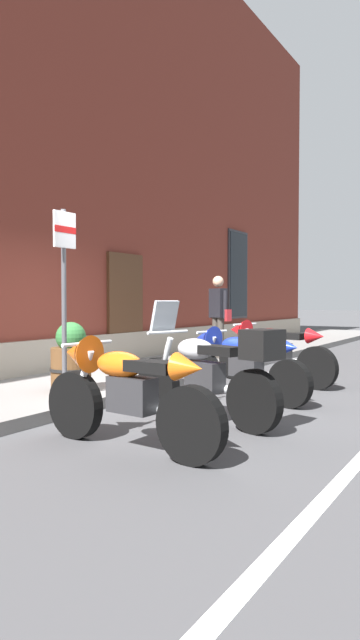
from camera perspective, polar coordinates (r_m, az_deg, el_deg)
ground_plane at (r=7.30m, az=-4.13°, el=-8.52°), size 140.00×140.00×0.00m
sidewalk at (r=8.03m, az=-11.03°, el=-7.07°), size 32.48×2.36×0.14m
motorcycle_orange_sport at (r=4.81m, az=-6.33°, el=-7.34°), size 0.62×2.05×1.02m
motorcycle_silver_touring at (r=5.80m, az=3.18°, el=-5.67°), size 0.90×2.11×1.35m
motorcycle_blue_sport at (r=7.21m, az=6.35°, el=-4.31°), size 0.76×2.07×0.98m
motorcycle_red_sport at (r=8.63m, az=9.74°, el=-3.14°), size 0.71×2.16×1.03m
pedestrian_dark_jacket at (r=11.01m, az=4.18°, el=0.89°), size 0.37×0.63×1.72m
parking_sign at (r=6.60m, az=-12.47°, el=4.68°), size 0.36×0.07×2.32m
barrel_planter at (r=7.15m, az=-11.75°, el=-4.34°), size 0.56×0.56×0.92m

